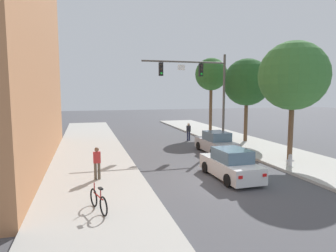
{
  "coord_description": "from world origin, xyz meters",
  "views": [
    {
      "loc": [
        -6.84,
        -13.79,
        4.57
      ],
      "look_at": [
        -0.9,
        7.62,
        2.0
      ],
      "focal_mm": 32.05,
      "sensor_mm": 36.0,
      "label": 1
    }
  ],
  "objects_px": {
    "pedestrian_sidewalk_left_walker": "(97,162)",
    "street_tree_nearest": "(293,76)",
    "car_lead_silver": "(216,143)",
    "street_tree_third": "(211,75)",
    "traffic_signal_mast": "(202,82)",
    "street_tree_second": "(247,82)",
    "fire_hydrant": "(290,160)",
    "pedestrian_crossing_road": "(189,131)",
    "bicycle_leaning": "(98,201)",
    "car_following_white": "(231,165)"
  },
  "relations": [
    {
      "from": "car_following_white",
      "to": "traffic_signal_mast",
      "type": "bearing_deg",
      "value": 77.52
    },
    {
      "from": "pedestrian_crossing_road",
      "to": "bicycle_leaning",
      "type": "height_order",
      "value": "pedestrian_crossing_road"
    },
    {
      "from": "pedestrian_sidewalk_left_walker",
      "to": "street_tree_second",
      "type": "xyz_separation_m",
      "value": [
        13.32,
        8.65,
        4.3
      ]
    },
    {
      "from": "car_lead_silver",
      "to": "street_tree_nearest",
      "type": "distance_m",
      "value": 7.11
    },
    {
      "from": "street_tree_nearest",
      "to": "street_tree_third",
      "type": "height_order",
      "value": "street_tree_third"
    },
    {
      "from": "car_lead_silver",
      "to": "street_tree_nearest",
      "type": "height_order",
      "value": "street_tree_nearest"
    },
    {
      "from": "street_tree_nearest",
      "to": "pedestrian_sidewalk_left_walker",
      "type": "bearing_deg",
      "value": -174.19
    },
    {
      "from": "fire_hydrant",
      "to": "street_tree_second",
      "type": "height_order",
      "value": "street_tree_second"
    },
    {
      "from": "fire_hydrant",
      "to": "pedestrian_crossing_road",
      "type": "bearing_deg",
      "value": 102.24
    },
    {
      "from": "pedestrian_sidewalk_left_walker",
      "to": "street_tree_nearest",
      "type": "distance_m",
      "value": 13.16
    },
    {
      "from": "pedestrian_crossing_road",
      "to": "street_tree_nearest",
      "type": "xyz_separation_m",
      "value": [
        3.57,
        -9.72,
        4.63
      ]
    },
    {
      "from": "traffic_signal_mast",
      "to": "street_tree_second",
      "type": "height_order",
      "value": "traffic_signal_mast"
    },
    {
      "from": "street_tree_nearest",
      "to": "traffic_signal_mast",
      "type": "bearing_deg",
      "value": 116.05
    },
    {
      "from": "car_lead_silver",
      "to": "car_following_white",
      "type": "height_order",
      "value": "same"
    },
    {
      "from": "pedestrian_crossing_road",
      "to": "bicycle_leaning",
      "type": "relative_size",
      "value": 0.96
    },
    {
      "from": "car_lead_silver",
      "to": "pedestrian_sidewalk_left_walker",
      "type": "relative_size",
      "value": 2.6
    },
    {
      "from": "car_lead_silver",
      "to": "pedestrian_crossing_road",
      "type": "height_order",
      "value": "pedestrian_crossing_road"
    },
    {
      "from": "fire_hydrant",
      "to": "street_tree_third",
      "type": "xyz_separation_m",
      "value": [
        1.1,
        14.31,
        5.79
      ]
    },
    {
      "from": "bicycle_leaning",
      "to": "fire_hydrant",
      "type": "bearing_deg",
      "value": 19.11
    },
    {
      "from": "car_lead_silver",
      "to": "pedestrian_crossing_road",
      "type": "xyz_separation_m",
      "value": [
        -0.12,
        5.79,
        0.19
      ]
    },
    {
      "from": "pedestrian_crossing_road",
      "to": "street_tree_nearest",
      "type": "bearing_deg",
      "value": -69.86
    },
    {
      "from": "pedestrian_sidewalk_left_walker",
      "to": "bicycle_leaning",
      "type": "bearing_deg",
      "value": -91.73
    },
    {
      "from": "car_lead_silver",
      "to": "traffic_signal_mast",
      "type": "bearing_deg",
      "value": 89.58
    },
    {
      "from": "car_lead_silver",
      "to": "street_tree_third",
      "type": "relative_size",
      "value": 0.54
    },
    {
      "from": "traffic_signal_mast",
      "to": "car_following_white",
      "type": "distance_m",
      "value": 10.71
    },
    {
      "from": "bicycle_leaning",
      "to": "car_lead_silver",
      "type": "bearing_deg",
      "value": 46.18
    },
    {
      "from": "car_following_white",
      "to": "pedestrian_crossing_road",
      "type": "bearing_deg",
      "value": 80.93
    },
    {
      "from": "traffic_signal_mast",
      "to": "street_tree_third",
      "type": "height_order",
      "value": "street_tree_third"
    },
    {
      "from": "traffic_signal_mast",
      "to": "bicycle_leaning",
      "type": "height_order",
      "value": "traffic_signal_mast"
    },
    {
      "from": "traffic_signal_mast",
      "to": "pedestrian_crossing_road",
      "type": "xyz_separation_m",
      "value": [
        -0.15,
        2.73,
        -4.46
      ]
    },
    {
      "from": "car_following_white",
      "to": "street_tree_nearest",
      "type": "distance_m",
      "value": 7.71
    },
    {
      "from": "street_tree_second",
      "to": "street_tree_nearest",
      "type": "bearing_deg",
      "value": -97.83
    },
    {
      "from": "traffic_signal_mast",
      "to": "bicycle_leaning",
      "type": "xyz_separation_m",
      "value": [
        -9.01,
        -12.43,
        -4.83
      ]
    },
    {
      "from": "car_following_white",
      "to": "street_tree_nearest",
      "type": "xyz_separation_m",
      "value": [
        5.5,
        2.42,
        4.82
      ]
    },
    {
      "from": "fire_hydrant",
      "to": "street_tree_nearest",
      "type": "bearing_deg",
      "value": 53.36
    },
    {
      "from": "car_lead_silver",
      "to": "street_tree_third",
      "type": "xyz_separation_m",
      "value": [
        3.41,
        8.86,
        5.57
      ]
    },
    {
      "from": "street_tree_second",
      "to": "fire_hydrant",
      "type": "bearing_deg",
      "value": -103.53
    },
    {
      "from": "bicycle_leaning",
      "to": "street_tree_nearest",
      "type": "distance_m",
      "value": 14.46
    },
    {
      "from": "bicycle_leaning",
      "to": "street_tree_nearest",
      "type": "height_order",
      "value": "street_tree_nearest"
    },
    {
      "from": "street_tree_third",
      "to": "street_tree_nearest",
      "type": "bearing_deg",
      "value": -89.87
    },
    {
      "from": "traffic_signal_mast",
      "to": "street_tree_second",
      "type": "xyz_separation_m",
      "value": [
        4.44,
        0.4,
        -0.01
      ]
    },
    {
      "from": "fire_hydrant",
      "to": "street_tree_nearest",
      "type": "xyz_separation_m",
      "value": [
        1.13,
        1.52,
        5.04
      ]
    },
    {
      "from": "traffic_signal_mast",
      "to": "pedestrian_sidewalk_left_walker",
      "type": "bearing_deg",
      "value": -137.13
    },
    {
      "from": "pedestrian_sidewalk_left_walker",
      "to": "fire_hydrant",
      "type": "bearing_deg",
      "value": -1.35
    },
    {
      "from": "pedestrian_crossing_road",
      "to": "street_tree_second",
      "type": "distance_m",
      "value": 6.8
    },
    {
      "from": "car_following_white",
      "to": "fire_hydrant",
      "type": "xyz_separation_m",
      "value": [
        4.38,
        0.91,
        -0.22
      ]
    },
    {
      "from": "street_tree_nearest",
      "to": "street_tree_second",
      "type": "relative_size",
      "value": 1.04
    },
    {
      "from": "car_following_white",
      "to": "car_lead_silver",
      "type": "bearing_deg",
      "value": 72.03
    },
    {
      "from": "pedestrian_sidewalk_left_walker",
      "to": "bicycle_leaning",
      "type": "relative_size",
      "value": 0.96
    },
    {
      "from": "street_tree_nearest",
      "to": "street_tree_third",
      "type": "distance_m",
      "value": 12.82
    }
  ]
}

